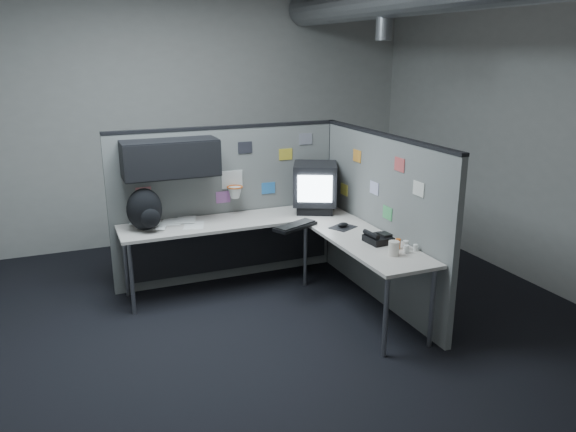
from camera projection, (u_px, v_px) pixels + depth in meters
name	position (u px, v px, depth m)	size (l,w,h in m)	color
room	(344.00, 83.00, 4.60)	(5.62, 5.62, 3.22)	black
partition_back	(214.00, 190.00, 5.70)	(2.44, 0.42, 1.63)	slate
partition_right	(381.00, 218.00, 5.35)	(0.07, 2.23, 1.63)	slate
desk	(269.00, 236.00, 5.48)	(2.31, 2.11, 0.73)	beige
monitor	(315.00, 187.00, 5.85)	(0.59, 0.59, 0.50)	black
keyboard	(295.00, 226.00, 5.35)	(0.49, 0.34, 0.04)	black
mouse	(343.00, 226.00, 5.36)	(0.29, 0.27, 0.05)	black
phone	(378.00, 238.00, 4.93)	(0.22, 0.23, 0.10)	black
bottles	(405.00, 246.00, 4.74)	(0.17, 0.17, 0.09)	silver
cup	(394.00, 248.00, 4.62)	(0.09, 0.09, 0.12)	silver
papers	(166.00, 223.00, 5.47)	(0.72, 0.61, 0.02)	white
backpack	(145.00, 210.00, 5.23)	(0.35, 0.33, 0.40)	black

